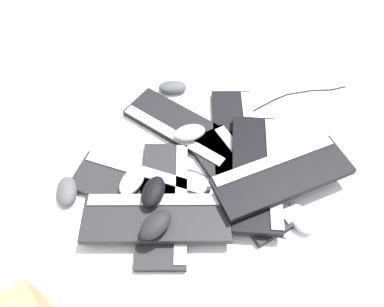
% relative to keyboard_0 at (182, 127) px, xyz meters
% --- Properties ---
extents(ground_plane, '(3.20, 3.20, 0.00)m').
position_rel_keyboard_0_xyz_m(ground_plane, '(-0.21, 0.09, -0.01)').
color(ground_plane, white).
extents(keyboard_0, '(0.46, 0.32, 0.03)m').
position_rel_keyboard_0_xyz_m(keyboard_0, '(0.00, 0.00, 0.00)').
color(keyboard_0, black).
rests_on(keyboard_0, ground).
extents(keyboard_1, '(0.43, 0.40, 0.03)m').
position_rel_keyboard_0_xyz_m(keyboard_1, '(-0.15, 0.24, 0.00)').
color(keyboard_1, '#232326').
rests_on(keyboard_1, ground).
extents(keyboard_2, '(0.46, 0.35, 0.03)m').
position_rel_keyboard_0_xyz_m(keyboard_2, '(-0.24, 0.19, 0.00)').
color(keyboard_2, '#232326').
rests_on(keyboard_2, ground).
extents(keyboard_3, '(0.44, 0.15, 0.03)m').
position_rel_keyboard_0_xyz_m(keyboard_3, '(-0.29, -0.06, 0.00)').
color(keyboard_3, black).
rests_on(keyboard_3, ground).
extents(keyboard_4, '(0.46, 0.35, 0.03)m').
position_rel_keyboard_0_xyz_m(keyboard_4, '(-0.14, -0.14, 0.00)').
color(keyboard_4, black).
rests_on(keyboard_4, ground).
extents(keyboard_5, '(0.45, 0.37, 0.03)m').
position_rel_keyboard_0_xyz_m(keyboard_5, '(-0.30, -0.11, 0.03)').
color(keyboard_5, black).
rests_on(keyboard_5, keyboard_3).
extents(keyboard_6, '(0.20, 0.45, 0.03)m').
position_rel_keyboard_0_xyz_m(keyboard_6, '(-0.37, -0.16, 0.06)').
color(keyboard_6, black).
rests_on(keyboard_6, keyboard_5).
extents(keyboard_7, '(0.35, 0.46, 0.03)m').
position_rel_keyboard_0_xyz_m(keyboard_7, '(-0.29, 0.24, 0.03)').
color(keyboard_7, '#232326').
rests_on(keyboard_7, keyboard_2).
extents(mouse_0, '(0.10, 0.13, 0.04)m').
position_rel_keyboard_0_xyz_m(mouse_0, '(-0.33, 0.26, 0.07)').
color(mouse_0, black).
rests_on(mouse_0, keyboard_7).
extents(mouse_1, '(0.12, 0.12, 0.04)m').
position_rel_keyboard_0_xyz_m(mouse_1, '(-0.23, 0.22, 0.07)').
color(mouse_1, black).
rests_on(mouse_1, keyboard_7).
extents(mouse_2, '(0.12, 0.13, 0.04)m').
position_rel_keyboard_0_xyz_m(mouse_2, '(-0.14, 0.26, 0.04)').
color(mouse_2, silver).
rests_on(mouse_2, keyboard_1).
extents(mouse_3, '(0.11, 0.13, 0.04)m').
position_rel_keyboard_0_xyz_m(mouse_3, '(0.19, -0.07, 0.01)').
color(mouse_3, '#4C4C51').
rests_on(mouse_3, ground).
extents(mouse_4, '(0.12, 0.08, 0.04)m').
position_rel_keyboard_0_xyz_m(mouse_4, '(-0.50, -0.14, 0.01)').
color(mouse_4, '#B7B7BC').
rests_on(mouse_4, ground).
extents(mouse_5, '(0.09, 0.12, 0.04)m').
position_rel_keyboard_0_xyz_m(mouse_5, '(-0.06, 0.00, 0.04)').
color(mouse_5, silver).
rests_on(mouse_5, keyboard_0).
extents(mouse_6, '(0.13, 0.10, 0.04)m').
position_rel_keyboard_0_xyz_m(mouse_6, '(-0.05, 0.45, 0.01)').
color(mouse_6, '#4C4C51').
rests_on(mouse_6, ground).
extents(cable_0, '(0.56, 0.36, 0.01)m').
position_rel_keyboard_0_xyz_m(cable_0, '(-0.24, 0.09, -0.01)').
color(cable_0, '#59595B').
rests_on(cable_0, ground).
extents(cable_1, '(0.09, 0.46, 0.01)m').
position_rel_keyboard_0_xyz_m(cable_1, '(-0.07, -0.45, -0.01)').
color(cable_1, black).
rests_on(cable_1, ground).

